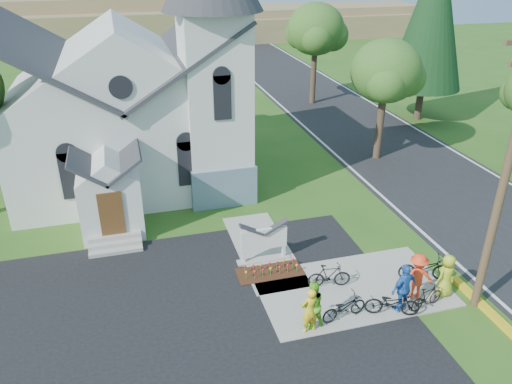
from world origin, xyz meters
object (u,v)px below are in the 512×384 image
object	(u,v)px
church_sign	(264,239)
utility_pole	(509,166)
cyclist_3	(417,276)
bike_1	(329,276)
bike_0	(344,307)
bike_3	(427,297)
cyclist_1	(312,305)
cyclist_0	(310,310)
cyclist_2	(404,288)
bike_2	(392,303)
bike_4	(424,268)
cyclist_4	(447,275)

from	to	relation	value
church_sign	utility_pole	bearing A→B (deg)	-35.60
cyclist_3	bike_1	bearing A→B (deg)	-8.96
bike_0	bike_1	size ratio (longest dim) A/B	1.07
bike_3	cyclist_1	bearing A→B (deg)	72.74
bike_1	bike_3	xyz separation A→B (m)	(2.83, -2.04, -0.04)
cyclist_0	bike_3	bearing A→B (deg)	172.58
cyclist_1	cyclist_2	xyz separation A→B (m)	(3.35, -0.08, 0.06)
bike_1	bike_2	size ratio (longest dim) A/B	0.86
cyclist_3	bike_4	world-z (taller)	cyclist_3
utility_pole	bike_0	bearing A→B (deg)	173.45
bike_1	cyclist_3	world-z (taller)	cyclist_3
cyclist_4	bike_1	bearing A→B (deg)	-36.93
bike_0	bike_3	bearing A→B (deg)	-104.81
bike_3	cyclist_2	bearing A→B (deg)	67.44
church_sign	cyclist_3	distance (m)	5.96
bike_3	utility_pole	bearing A→B (deg)	-113.61
cyclist_4	church_sign	bearing A→B (deg)	-49.35
bike_0	cyclist_1	world-z (taller)	cyclist_1
church_sign	bike_0	size ratio (longest dim) A/B	1.28
utility_pole	cyclist_0	bearing A→B (deg)	177.27
church_sign	bike_0	distance (m)	4.48
cyclist_2	utility_pole	bearing A→B (deg)	156.04
bike_1	cyclist_1	bearing A→B (deg)	152.37
cyclist_4	bike_4	size ratio (longest dim) A/B	0.86
church_sign	cyclist_0	size ratio (longest dim) A/B	1.30
bike_1	cyclist_2	xyz separation A→B (m)	(1.93, -1.92, 0.45)
cyclist_1	bike_1	xyz separation A→B (m)	(1.42, 1.84, -0.39)
bike_3	cyclist_4	size ratio (longest dim) A/B	0.88
cyclist_3	cyclist_4	distance (m)	1.13
cyclist_1	cyclist_3	xyz separation A→B (m)	(4.19, 0.44, 0.03)
cyclist_1	bike_4	size ratio (longest dim) A/B	0.90
cyclist_0	cyclist_4	distance (m)	5.48
bike_1	cyclist_0	bearing A→B (deg)	152.49
utility_pole	cyclist_3	size ratio (longest dim) A/B	5.52
bike_3	cyclist_4	xyz separation A→B (m)	(1.05, 0.49, 0.40)
cyclist_0	cyclist_4	bearing A→B (deg)	177.68
bike_3	bike_0	bearing A→B (deg)	70.51
bike_1	cyclist_4	bearing A→B (deg)	-101.77
cyclist_0	cyclist_3	bearing A→B (deg)	-179.01
bike_0	bike_1	bearing A→B (deg)	-16.52
cyclist_3	bike_4	distance (m)	1.32
cyclist_0	bike_1	size ratio (longest dim) A/B	1.04
bike_0	bike_3	distance (m)	3.05
cyclist_3	cyclist_2	bearing A→B (deg)	49.66
church_sign	cyclist_0	bearing A→B (deg)	-86.33
bike_3	bike_4	world-z (taller)	bike_4
utility_pole	bike_1	size ratio (longest dim) A/B	6.19
cyclist_4	bike_0	bearing A→B (deg)	-11.94
bike_1	cyclist_2	bearing A→B (deg)	-124.72
church_sign	bike_2	bearing A→B (deg)	-52.90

